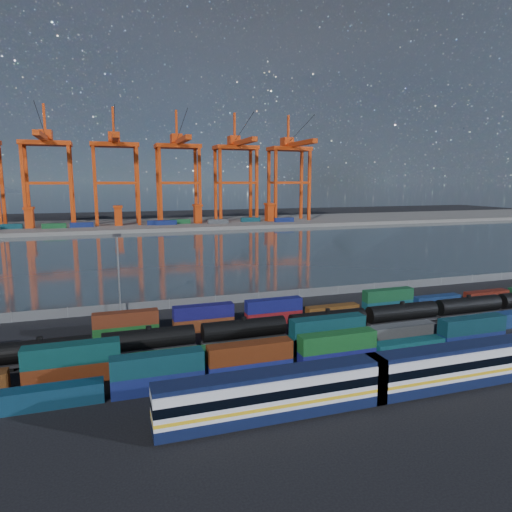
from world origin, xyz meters
name	(u,v)px	position (x,y,z in m)	size (l,w,h in m)	color
ground	(312,342)	(0.00, 0.00, 0.00)	(700.00, 700.00, 0.00)	black
harbor_water	(195,251)	(0.00, 105.00, 0.01)	(700.00, 700.00, 0.00)	#2C3940
far_quay	(162,224)	(0.00, 210.00, 1.00)	(700.00, 70.00, 2.00)	#514F4C
distant_mountains	(129,123)	(63.02, 1600.00, 220.29)	(2470.00, 1100.00, 520.00)	#1E2630
passenger_train	(461,366)	(11.27, -21.43, 2.92)	(79.47, 3.39, 5.82)	silver
container_row_south	(309,356)	(-5.40, -10.18, 2.12)	(114.01, 2.39, 5.10)	#3C3F41
container_row_mid	(260,346)	(-10.47, -3.72, 1.83)	(129.44, 2.52, 5.38)	navy
container_row_north	(279,313)	(-1.35, 11.86, 1.86)	(141.15, 2.23, 4.75)	navy
tanker_string	(402,313)	(20.07, 3.39, 2.25)	(138.58, 3.13, 4.48)	black
waterfront_fence	(259,297)	(0.00, 28.00, 1.00)	(160.12, 0.12, 2.20)	#595B5E
yard_light_mast	(119,270)	(-30.00, 26.00, 9.30)	(1.60, 0.40, 16.60)	slate
gantry_cranes	(147,155)	(-7.50, 203.22, 41.15)	(200.82, 49.57, 67.13)	#BE370D
quay_containers	(145,223)	(-11.00, 195.46, 3.30)	(172.58, 10.99, 2.60)	navy
straddle_carriers	(159,214)	(-2.50, 200.00, 7.82)	(140.00, 7.00, 11.10)	#BE370D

